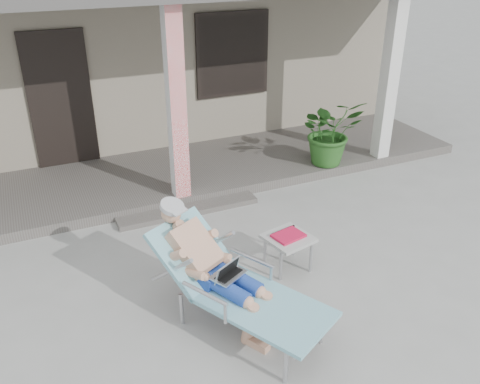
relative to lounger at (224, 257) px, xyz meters
name	(u,v)px	position (x,y,z in m)	size (l,w,h in m)	color
ground	(243,287)	(0.39, 0.42, -0.76)	(60.00, 60.00, 0.00)	#9E9E99
house	(109,36)	(0.39, 6.91, 0.91)	(10.40, 5.40, 3.30)	gray
porch_deck	(165,176)	(0.39, 3.42, -0.68)	(10.00, 2.00, 0.15)	#605B56
porch_step	(189,210)	(0.39, 2.27, -0.72)	(2.00, 0.30, 0.07)	#605B56
lounger	(224,257)	(0.00, 0.00, 0.00)	(1.48, 1.94, 1.23)	#B7B7BC
side_table	(288,240)	(1.02, 0.56, -0.39)	(0.58, 0.58, 0.44)	#AAAAA5
potted_palm	(330,131)	(2.93, 2.67, -0.07)	(0.98, 0.85, 1.09)	#26591E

